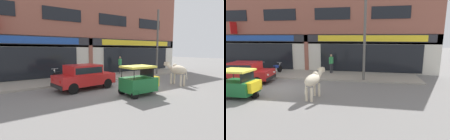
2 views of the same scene
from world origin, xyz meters
TOP-DOWN VIEW (x-y plane):
  - ground_plane at (0.00, 0.00)m, footprint 90.00×90.00m
  - sidewalk at (0.00, 3.84)m, footprint 19.00×3.28m
  - shop_building at (-0.00, 5.74)m, footprint 23.00×1.40m
  - cow at (2.86, -1.44)m, footprint 0.80×2.13m
  - car_0 at (-2.82, 0.84)m, footprint 3.73×1.97m
  - auto_rickshaw at (-1.02, -2.01)m, footprint 2.00×1.19m
  - motorcycle_0 at (-3.50, 3.41)m, footprint 0.68×1.78m
  - motorcycle_1 at (-2.09, 3.43)m, footprint 0.60×1.80m
  - pedestrian at (2.54, 4.48)m, footprint 0.32×0.44m
  - utility_pole at (5.34, 2.50)m, footprint 0.18×0.18m

SIDE VIEW (x-z plane):
  - ground_plane at x=0.00m, z-range 0.00..0.00m
  - sidewalk at x=0.00m, z-range 0.00..0.13m
  - motorcycle_0 at x=-3.50m, z-range 0.07..0.95m
  - motorcycle_1 at x=-2.09m, z-range 0.07..0.95m
  - auto_rickshaw at x=-1.02m, z-range -0.10..1.42m
  - car_0 at x=-2.82m, z-range 0.08..1.54m
  - cow at x=2.86m, z-range 0.20..1.81m
  - pedestrian at x=2.54m, z-range 0.31..1.91m
  - utility_pole at x=5.34m, z-range 0.13..5.94m
  - shop_building at x=0.00m, z-range -0.22..8.34m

